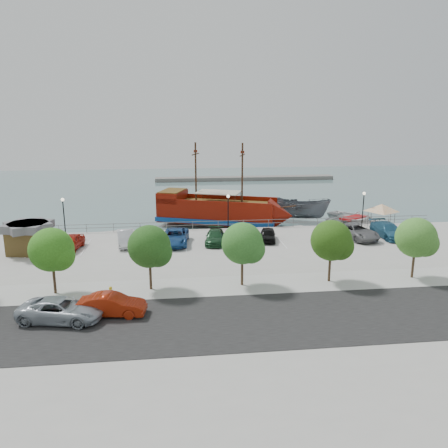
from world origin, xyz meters
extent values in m
plane|color=slate|center=(0.00, 0.00, -1.00)|extent=(160.00, 160.00, 0.00)
cube|color=#A3A29C|center=(0.00, -21.00, -0.60)|extent=(100.00, 58.00, 1.20)
cube|color=black|center=(0.00, -16.00, 0.01)|extent=(100.00, 8.00, 0.04)
cube|color=#AEAEAE|center=(0.00, -10.00, 0.01)|extent=(100.00, 4.00, 0.05)
cylinder|color=slate|center=(0.00, 7.80, 0.95)|extent=(50.00, 0.06, 0.06)
cylinder|color=slate|center=(0.00, 7.80, 0.55)|extent=(50.00, 0.06, 0.06)
cube|color=slate|center=(10.00, 55.00, -0.60)|extent=(40.00, 3.00, 0.80)
cube|color=maroon|center=(-0.55, 13.49, 0.78)|extent=(15.66, 9.66, 2.43)
cube|color=navy|center=(-0.55, 13.49, -0.02)|extent=(16.03, 10.02, 0.56)
cone|color=maroon|center=(7.15, 10.59, 0.78)|extent=(4.39, 5.26, 4.49)
cube|color=maroon|center=(-6.25, 15.64, 2.65)|extent=(4.28, 5.37, 1.31)
cube|color=brown|center=(-6.25, 15.64, 3.35)|extent=(3.97, 4.95, 0.11)
cube|color=brown|center=(-0.12, 13.33, 2.04)|extent=(12.84, 8.14, 0.14)
cube|color=maroon|center=(0.24, 15.60, 2.32)|extent=(14.08, 5.45, 0.66)
cube|color=maroon|center=(-1.35, 11.39, 2.32)|extent=(14.08, 5.45, 0.66)
cylinder|color=#382111|center=(2.51, 12.34, 5.83)|extent=(0.29, 0.29, 7.68)
cylinder|color=#382111|center=(-3.18, 14.48, 5.83)|extent=(0.29, 0.29, 7.68)
cylinder|color=#382111|center=(2.51, 12.34, 8.17)|extent=(1.11, 2.67, 0.13)
cylinder|color=#382111|center=(-3.18, 14.48, 8.17)|extent=(1.11, 2.67, 0.13)
cube|color=beige|center=(-0.38, 13.43, 3.40)|extent=(6.33, 5.24, 0.11)
cylinder|color=#382111|center=(7.77, 10.36, 1.90)|extent=(2.23, 0.96, 0.55)
imported|color=#595D64|center=(10.77, 14.24, 0.53)|extent=(8.36, 6.52, 3.07)
imported|color=silver|center=(17.05, 11.23, -0.23)|extent=(8.31, 9.11, 1.54)
cube|color=gray|center=(-14.53, 9.20, -0.78)|extent=(7.99, 4.33, 0.44)
cube|color=gray|center=(6.68, 9.20, -0.80)|extent=(7.26, 3.25, 0.40)
cube|color=slate|center=(16.96, 9.20, -0.79)|extent=(7.61, 3.67, 0.42)
cube|color=#523F1D|center=(-19.99, 0.76, 1.17)|extent=(3.81, 3.81, 2.33)
cube|color=#59595D|center=(-19.99, 0.76, 2.60)|extent=(4.31, 4.31, 0.74)
cylinder|color=slate|center=(17.00, 7.13, 1.08)|extent=(0.09, 0.09, 2.16)
cylinder|color=slate|center=(19.42, 6.33, 1.08)|extent=(0.09, 0.09, 2.16)
cylinder|color=slate|center=(16.20, 4.70, 1.08)|extent=(0.09, 0.09, 2.16)
cylinder|color=slate|center=(18.62, 3.90, 1.08)|extent=(0.09, 0.09, 2.16)
pyramid|color=white|center=(17.81, 5.51, 3.00)|extent=(5.21, 5.21, 0.88)
imported|color=#98A2AC|center=(-13.44, -14.67, 0.74)|extent=(5.74, 3.48, 1.49)
imported|color=#97210A|center=(-10.34, -14.22, 0.73)|extent=(4.60, 2.12, 1.46)
cylinder|color=yellow|center=(-10.88, -10.80, 0.27)|extent=(0.22, 0.22, 0.54)
sphere|color=yellow|center=(-10.88, -10.80, 0.56)|extent=(0.24, 0.24, 0.24)
cylinder|color=black|center=(-18.00, 6.50, 2.00)|extent=(0.12, 0.12, 4.00)
sphere|color=#FFF2CC|center=(-18.00, 6.50, 4.10)|extent=(0.36, 0.36, 0.36)
cylinder|color=black|center=(0.00, 6.50, 2.00)|extent=(0.12, 0.12, 4.00)
sphere|color=#FFF2CC|center=(0.00, 6.50, 4.10)|extent=(0.36, 0.36, 0.36)
cylinder|color=black|center=(16.00, 6.50, 2.00)|extent=(0.12, 0.12, 4.00)
sphere|color=#FFF2CC|center=(16.00, 6.50, 4.10)|extent=(0.36, 0.36, 0.36)
cylinder|color=#473321|center=(-15.00, -10.00, 1.10)|extent=(0.20, 0.20, 2.20)
sphere|color=#2E6A19|center=(-15.00, -10.00, 3.40)|extent=(3.20, 3.20, 3.20)
sphere|color=#2E6A19|center=(-14.40, -10.30, 3.00)|extent=(2.20, 2.20, 2.20)
cylinder|color=#473321|center=(-8.00, -10.00, 1.10)|extent=(0.20, 0.20, 2.20)
sphere|color=#214917|center=(-8.00, -10.00, 3.40)|extent=(3.20, 3.20, 3.20)
sphere|color=#214917|center=(-7.40, -10.30, 3.00)|extent=(2.20, 2.20, 2.20)
cylinder|color=#473321|center=(-1.00, -10.00, 1.10)|extent=(0.20, 0.20, 2.20)
sphere|color=#2F6624|center=(-1.00, -10.00, 3.40)|extent=(3.20, 3.20, 3.20)
sphere|color=#2F6624|center=(-0.40, -10.30, 3.00)|extent=(2.20, 2.20, 2.20)
cylinder|color=#473321|center=(6.00, -10.00, 1.10)|extent=(0.20, 0.20, 2.20)
sphere|color=#264C12|center=(6.00, -10.00, 3.40)|extent=(3.20, 3.20, 3.20)
sphere|color=#264C12|center=(6.60, -10.30, 3.00)|extent=(2.20, 2.20, 2.20)
cylinder|color=#473321|center=(13.00, -10.00, 1.10)|extent=(0.20, 0.20, 2.20)
sphere|color=#3E7629|center=(13.00, -10.00, 3.40)|extent=(3.20, 3.20, 3.20)
sphere|color=#3E7629|center=(13.60, -10.30, 3.00)|extent=(2.20, 2.20, 2.20)
imported|color=#A3190C|center=(-16.27, 1.37, 0.73)|extent=(2.27, 4.46, 1.46)
imported|color=silver|center=(-11.07, 2.27, 0.75)|extent=(2.27, 4.77, 1.51)
imported|color=#1E4C8A|center=(-6.03, 2.09, 0.76)|extent=(3.04, 5.68, 1.52)
imported|color=#1B4626|center=(-1.95, 1.95, 0.67)|extent=(2.57, 4.85, 1.34)
imported|color=black|center=(3.69, 2.18, 0.66)|extent=(2.33, 4.12, 1.32)
imported|color=slate|center=(13.41, 2.00, 0.79)|extent=(3.76, 6.13, 1.59)
imported|color=#255E7F|center=(16.96, 2.03, 0.78)|extent=(2.32, 5.45, 1.57)
camera|label=1|loc=(-6.11, -41.47, 12.69)|focal=35.00mm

